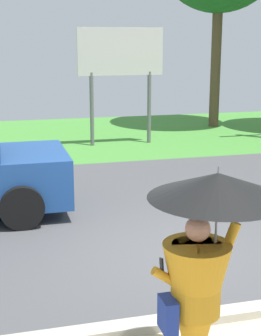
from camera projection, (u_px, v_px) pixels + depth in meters
The scene contains 3 objects.
ground_plane at pixel (130, 198), 10.72m from camera, with size 40.00×22.00×0.20m.
monk_pedestrian at pixel (202, 272), 4.50m from camera, with size 1.20×1.20×2.13m.
roadside_billboard at pixel (121, 60), 15.44m from camera, with size 2.60×0.12×3.50m.
Camera 1 is at (-2.60, -6.97, 3.15)m, focal length 55.42 mm.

